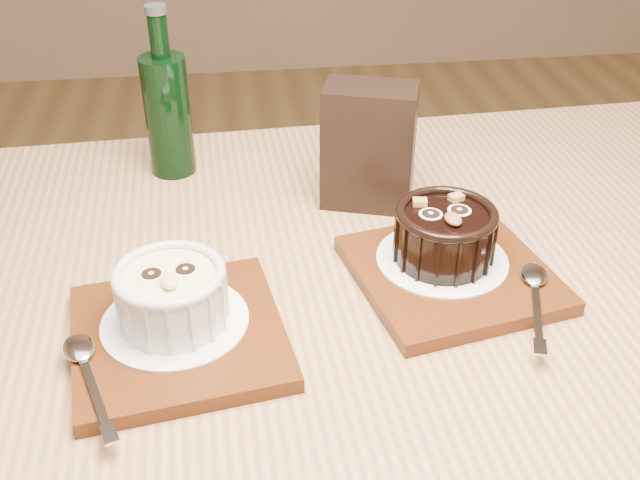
{
  "coord_description": "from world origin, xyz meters",
  "views": [
    {
      "loc": [
        -0.28,
        -0.68,
        1.19
      ],
      "look_at": [
        -0.21,
        -0.12,
        0.81
      ],
      "focal_mm": 42.0,
      "sensor_mm": 36.0,
      "label": 1
    }
  ],
  "objects_px": {
    "tray_left": "(179,336)",
    "condiment_stand": "(369,146)",
    "table": "(307,379)",
    "ramekin_dark": "(445,232)",
    "tray_right": "(451,274)",
    "green_bottle": "(168,111)",
    "ramekin_white": "(171,293)"
  },
  "relations": [
    {
      "from": "ramekin_dark",
      "to": "tray_right",
      "type": "bearing_deg",
      "value": -73.77
    },
    {
      "from": "tray_right",
      "to": "green_bottle",
      "type": "relative_size",
      "value": 0.88
    },
    {
      "from": "tray_left",
      "to": "green_bottle",
      "type": "height_order",
      "value": "green_bottle"
    },
    {
      "from": "tray_left",
      "to": "green_bottle",
      "type": "relative_size",
      "value": 0.88
    },
    {
      "from": "tray_right",
      "to": "green_bottle",
      "type": "height_order",
      "value": "green_bottle"
    },
    {
      "from": "tray_right",
      "to": "ramekin_dark",
      "type": "relative_size",
      "value": 1.82
    },
    {
      "from": "ramekin_dark",
      "to": "table",
      "type": "bearing_deg",
      "value": -170.58
    },
    {
      "from": "green_bottle",
      "to": "ramekin_white",
      "type": "bearing_deg",
      "value": -87.78
    },
    {
      "from": "green_bottle",
      "to": "tray_right",
      "type": "bearing_deg",
      "value": -44.1
    },
    {
      "from": "ramekin_white",
      "to": "tray_right",
      "type": "xyz_separation_m",
      "value": [
        0.27,
        0.05,
        -0.04
      ]
    },
    {
      "from": "table",
      "to": "green_bottle",
      "type": "bearing_deg",
      "value": 114.07
    },
    {
      "from": "tray_left",
      "to": "ramekin_dark",
      "type": "bearing_deg",
      "value": 16.19
    },
    {
      "from": "condiment_stand",
      "to": "green_bottle",
      "type": "height_order",
      "value": "green_bottle"
    },
    {
      "from": "table",
      "to": "condiment_stand",
      "type": "bearing_deg",
      "value": 63.98
    },
    {
      "from": "ramekin_white",
      "to": "tray_right",
      "type": "height_order",
      "value": "ramekin_white"
    },
    {
      "from": "tray_left",
      "to": "tray_right",
      "type": "distance_m",
      "value": 0.27
    },
    {
      "from": "table",
      "to": "ramekin_dark",
      "type": "xyz_separation_m",
      "value": [
        0.14,
        0.04,
        0.14
      ]
    },
    {
      "from": "table",
      "to": "ramekin_white",
      "type": "xyz_separation_m",
      "value": [
        -0.12,
        -0.02,
        0.14
      ]
    },
    {
      "from": "tray_left",
      "to": "tray_right",
      "type": "relative_size",
      "value": 1.0
    },
    {
      "from": "tray_right",
      "to": "ramekin_dark",
      "type": "bearing_deg",
      "value": 112.74
    },
    {
      "from": "condiment_stand",
      "to": "tray_right",
      "type": "bearing_deg",
      "value": -71.61
    },
    {
      "from": "tray_left",
      "to": "ramekin_dark",
      "type": "relative_size",
      "value": 1.82
    },
    {
      "from": "green_bottle",
      "to": "ramekin_dark",
      "type": "bearing_deg",
      "value": -43.13
    },
    {
      "from": "ramekin_white",
      "to": "ramekin_dark",
      "type": "height_order",
      "value": "ramekin_dark"
    },
    {
      "from": "table",
      "to": "tray_left",
      "type": "relative_size",
      "value": 6.85
    },
    {
      "from": "table",
      "to": "ramekin_white",
      "type": "distance_m",
      "value": 0.18
    },
    {
      "from": "table",
      "to": "green_bottle",
      "type": "height_order",
      "value": "green_bottle"
    },
    {
      "from": "ramekin_dark",
      "to": "condiment_stand",
      "type": "bearing_deg",
      "value": 101.44
    },
    {
      "from": "ramekin_dark",
      "to": "condiment_stand",
      "type": "xyz_separation_m",
      "value": [
        -0.05,
        0.15,
        0.02
      ]
    },
    {
      "from": "ramekin_dark",
      "to": "condiment_stand",
      "type": "height_order",
      "value": "condiment_stand"
    },
    {
      "from": "tray_left",
      "to": "condiment_stand",
      "type": "distance_m",
      "value": 0.31
    },
    {
      "from": "table",
      "to": "tray_left",
      "type": "bearing_deg",
      "value": -163.49
    }
  ]
}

